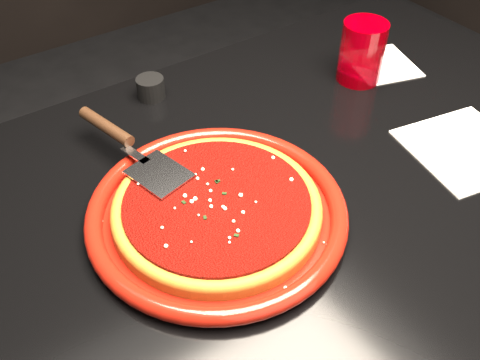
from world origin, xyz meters
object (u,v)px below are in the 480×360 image
object	(u,v)px
plate	(217,212)
pizza_server	(131,146)
table	(285,312)
ramekin	(151,88)
cup	(362,52)

from	to	relation	value
plate	pizza_server	size ratio (longest dim) A/B	1.29
table	ramekin	world-z (taller)	ramekin
pizza_server	ramekin	bearing A→B (deg)	41.26
ramekin	plate	bearing A→B (deg)	-101.42
pizza_server	cup	xyz separation A→B (m)	(0.47, -0.01, 0.01)
table	plate	bearing A→B (deg)	-178.95
cup	ramekin	bearing A→B (deg)	154.49
table	pizza_server	world-z (taller)	pizza_server
table	ramekin	xyz separation A→B (m)	(-0.09, 0.32, 0.39)
table	pizza_server	distance (m)	0.49
plate	cup	bearing A→B (deg)	20.23
table	ramekin	bearing A→B (deg)	105.04
cup	plate	bearing A→B (deg)	-159.77
table	cup	xyz separation A→B (m)	(0.27, 0.15, 0.43)
pizza_server	ramekin	xyz separation A→B (m)	(0.11, 0.16, -0.03)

